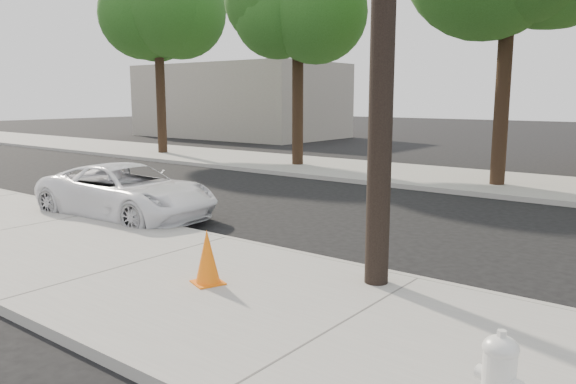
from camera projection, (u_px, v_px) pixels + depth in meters
name	position (u px, v px, depth m)	size (l,w,h in m)	color
ground	(292.00, 225.00, 12.48)	(120.00, 120.00, 0.00)	black
near_sidewalk	(132.00, 268.00, 9.12)	(90.00, 4.40, 0.15)	gray
far_sidewalk	(444.00, 178.00, 19.09)	(90.00, 5.00, 0.15)	gray
curb_near	(226.00, 241.00, 10.83)	(90.00, 0.12, 0.16)	#9E9B93
building_far	(239.00, 101.00, 39.72)	(14.00, 8.00, 5.00)	gray
tree_a	(158.00, 15.00, 25.83)	(4.65, 4.50, 9.00)	black
tree_b	(300.00, 7.00, 21.23)	(4.34, 4.20, 8.45)	black
police_cruiser	(127.00, 191.00, 13.07)	(2.11, 4.58, 1.27)	white
fire_hydrant	(499.00, 381.00, 4.62)	(0.41, 0.36, 0.75)	white
traffic_cone	(207.00, 258.00, 8.07)	(0.53, 0.53, 0.80)	orange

